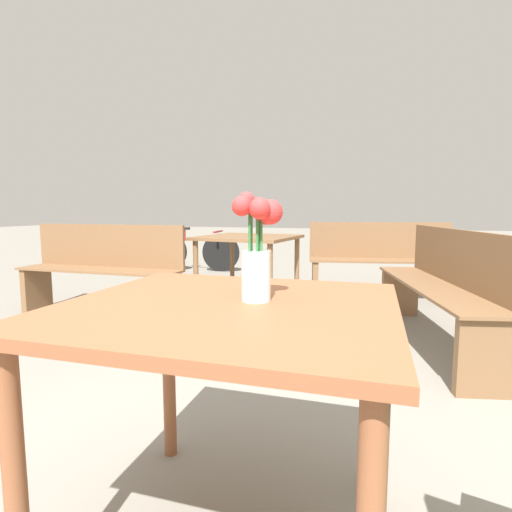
% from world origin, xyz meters
% --- Properties ---
extents(table_front, '(0.90, 0.83, 0.74)m').
position_xyz_m(table_front, '(0.00, 0.00, 0.63)').
color(table_front, brown).
rests_on(table_front, ground_plane).
extents(flower_vase, '(0.13, 0.12, 0.30)m').
position_xyz_m(flower_vase, '(0.07, 0.05, 0.88)').
color(flower_vase, silver).
rests_on(flower_vase, table_front).
extents(bench_near, '(1.58, 0.37, 0.85)m').
position_xyz_m(bench_near, '(-2.04, 2.13, 0.46)').
color(bench_near, brown).
rests_on(bench_near, ground_plane).
extents(bench_middle, '(0.72, 1.82, 0.85)m').
position_xyz_m(bench_middle, '(0.87, 2.10, 0.47)').
color(bench_middle, brown).
rests_on(bench_middle, ground_plane).
extents(bench_far, '(1.57, 0.62, 0.85)m').
position_xyz_m(bench_far, '(0.45, 3.57, 0.46)').
color(bench_far, brown).
rests_on(bench_far, ground_plane).
extents(table_back, '(0.99, 0.98, 0.73)m').
position_xyz_m(table_back, '(-0.81, 2.76, 0.63)').
color(table_back, brown).
rests_on(table_back, ground_plane).
extents(bicycle, '(1.49, 0.44, 0.71)m').
position_xyz_m(bicycle, '(-2.41, 4.89, 0.32)').
color(bicycle, black).
rests_on(bicycle, ground_plane).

